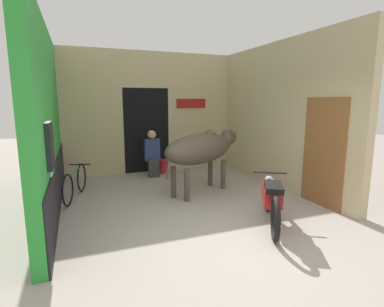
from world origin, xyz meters
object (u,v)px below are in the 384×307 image
Objects in this scene: cow at (202,148)px; motorcycle_near at (272,199)px; bicycle at (75,183)px; shopkeeper_seated at (152,152)px; plastic_stool at (163,166)px.

motorcycle_near is (0.36, -2.05, -0.55)m from cow.
shopkeeper_seated is (1.96, 1.25, 0.32)m from bicycle.
motorcycle_near is at bearing -80.36° from plastic_stool.
motorcycle_near is 4.36× the size of plastic_stool.
motorcycle_near is 4.15m from plastic_stool.
cow is at bearing -80.65° from plastic_stool.
cow is 1.85× the size of shopkeeper_seated.
bicycle is at bearing 139.09° from motorcycle_near.
motorcycle_near is at bearing -80.09° from cow.
cow is 2.78m from bicycle.
cow is 6.02× the size of plastic_stool.
motorcycle_near reaches higher than plastic_stool.
shopkeeper_seated is 0.61m from plastic_stool.
motorcycle_near is at bearing -74.82° from shopkeeper_seated.
cow is 1.47× the size of bicycle.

